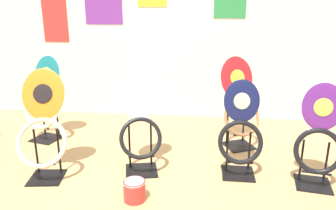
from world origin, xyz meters
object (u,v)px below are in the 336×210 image
object	(u,v)px
toilet_seat_display_crimson_swirl	(239,104)
toilet_seat_display_white_plain	(140,128)
toilet_seat_display_purple_note	(319,141)
toilet_seat_display_orange_sun	(43,130)
paint_can	(134,190)
toilet_seat_display_teal_sax	(44,104)
toilet_seat_display_navy_moon	(240,133)

from	to	relation	value
toilet_seat_display_crimson_swirl	toilet_seat_display_white_plain	distance (m)	1.12
toilet_seat_display_purple_note	toilet_seat_display_orange_sun	world-z (taller)	toilet_seat_display_orange_sun
paint_can	toilet_seat_display_purple_note	bearing A→B (deg)	14.85
toilet_seat_display_teal_sax	toilet_seat_display_white_plain	bearing A→B (deg)	-26.62
toilet_seat_display_white_plain	paint_can	distance (m)	0.58
toilet_seat_display_purple_note	toilet_seat_display_orange_sun	bearing A→B (deg)	-177.34
toilet_seat_display_teal_sax	toilet_seat_display_navy_moon	size ratio (longest dim) A/B	1.09
toilet_seat_display_purple_note	paint_can	world-z (taller)	toilet_seat_display_purple_note
toilet_seat_display_teal_sax	toilet_seat_display_purple_note	xyz separation A→B (m)	(2.65, -0.69, -0.01)
toilet_seat_display_crimson_swirl	toilet_seat_display_orange_sun	bearing A→B (deg)	-153.34
toilet_seat_display_white_plain	toilet_seat_display_navy_moon	bearing A→B (deg)	1.60
toilet_seat_display_orange_sun	paint_can	size ratio (longest dim) A/B	5.38
toilet_seat_display_purple_note	toilet_seat_display_white_plain	xyz separation A→B (m)	(-1.48, 0.10, 0.01)
toilet_seat_display_navy_moon	toilet_seat_display_white_plain	bearing A→B (deg)	-178.40
toilet_seat_display_teal_sax	toilet_seat_display_navy_moon	world-z (taller)	toilet_seat_display_teal_sax
toilet_seat_display_orange_sun	toilet_seat_display_crimson_swirl	world-z (taller)	toilet_seat_display_crimson_swirl
toilet_seat_display_teal_sax	toilet_seat_display_crimson_swirl	distance (m)	2.10
toilet_seat_display_purple_note	toilet_seat_display_navy_moon	world-z (taller)	toilet_seat_display_purple_note
toilet_seat_display_teal_sax	toilet_seat_display_orange_sun	world-z (taller)	toilet_seat_display_orange_sun
toilet_seat_display_white_plain	toilet_seat_display_teal_sax	bearing A→B (deg)	153.38
toilet_seat_display_teal_sax	toilet_seat_display_crimson_swirl	size ratio (longest dim) A/B	0.98
toilet_seat_display_purple_note	paint_can	bearing A→B (deg)	-165.15
toilet_seat_display_crimson_swirl	paint_can	size ratio (longest dim) A/B	5.40
toilet_seat_display_teal_sax	toilet_seat_display_white_plain	xyz separation A→B (m)	(1.18, -0.59, 0.00)
toilet_seat_display_teal_sax	toilet_seat_display_purple_note	distance (m)	2.74
toilet_seat_display_purple_note	toilet_seat_display_orange_sun	size ratio (longest dim) A/B	0.93
toilet_seat_display_navy_moon	paint_can	distance (m)	1.02
toilet_seat_display_navy_moon	toilet_seat_display_white_plain	size ratio (longest dim) A/B	0.96
toilet_seat_display_orange_sun	paint_can	bearing A→B (deg)	-18.33
toilet_seat_display_teal_sax	paint_can	xyz separation A→B (m)	(1.22, -1.07, -0.32)
toilet_seat_display_purple_note	toilet_seat_display_crimson_swirl	size ratio (longest dim) A/B	0.93
toilet_seat_display_navy_moon	toilet_seat_display_crimson_swirl	world-z (taller)	toilet_seat_display_crimson_swirl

